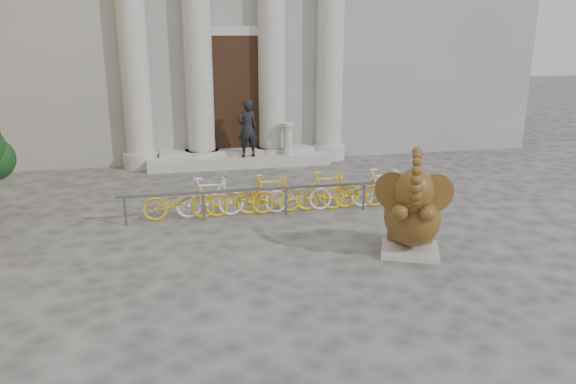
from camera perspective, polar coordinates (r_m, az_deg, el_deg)
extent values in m
plane|color=#474442|center=(10.16, 1.66, -9.50)|extent=(80.00, 80.00, 0.00)
cube|color=black|center=(19.05, -5.32, 9.83)|extent=(2.40, 0.16, 4.00)
cylinder|color=#A8A59E|center=(18.73, -15.51, 14.43)|extent=(0.90, 0.90, 8.00)
cylinder|color=#A8A59E|center=(18.72, -9.19, 14.80)|extent=(0.90, 0.90, 8.00)
cylinder|color=#A8A59E|center=(19.00, -1.70, 15.01)|extent=(0.90, 0.90, 8.00)
cylinder|color=#A8A59E|center=(19.45, 4.32, 15.01)|extent=(0.90, 0.90, 8.00)
cube|color=#A8A59E|center=(18.90, -4.97, 3.26)|extent=(6.00, 1.20, 0.36)
cube|color=#A8A59E|center=(11.81, 12.26, -5.78)|extent=(1.44, 1.38, 0.11)
ellipsoid|color=black|center=(11.91, 12.35, -3.56)|extent=(1.23, 1.21, 0.73)
ellipsoid|color=black|center=(11.59, 12.47, -2.45)|extent=(1.53, 1.68, 1.18)
cylinder|color=black|center=(12.10, 10.83, -4.11)|extent=(0.45, 0.45, 0.30)
cylinder|color=black|center=(12.12, 13.74, -4.26)|extent=(0.45, 0.45, 0.30)
cylinder|color=black|center=(11.08, 11.30, -2.02)|extent=(0.51, 0.73, 0.45)
cylinder|color=black|center=(11.10, 13.88, -2.15)|extent=(0.51, 0.73, 0.45)
ellipsoid|color=black|center=(11.01, 12.71, 0.01)|extent=(0.99, 0.97, 0.91)
cylinder|color=black|center=(11.14, 10.70, 0.09)|extent=(0.62, 0.55, 0.77)
cylinder|color=black|center=(11.17, 14.66, -0.12)|extent=(0.78, 0.12, 0.77)
cone|color=beige|center=(10.84, 11.96, -1.20)|extent=(0.11, 0.27, 0.12)
cone|color=beige|center=(10.85, 13.40, -1.28)|extent=(0.22, 0.25, 0.12)
cube|color=slate|center=(13.61, -0.21, 0.43)|extent=(8.00, 0.06, 0.06)
cylinder|color=slate|center=(13.51, -16.21, -1.92)|extent=(0.06, 0.06, 0.70)
cylinder|color=slate|center=(13.47, -8.57, -1.48)|extent=(0.06, 0.06, 0.70)
cylinder|color=slate|center=(13.71, -0.21, -0.98)|extent=(0.06, 0.06, 0.70)
cylinder|color=slate|center=(14.23, 7.70, -0.48)|extent=(0.06, 0.06, 0.70)
cylinder|color=slate|center=(14.92, 14.24, -0.06)|extent=(0.06, 0.06, 0.70)
imported|color=yellow|center=(13.65, -11.04, -0.71)|extent=(1.70, 0.50, 1.00)
imported|color=white|center=(13.68, -7.97, -0.53)|extent=(1.66, 0.47, 1.00)
imported|color=yellow|center=(13.74, -4.92, -0.35)|extent=(1.70, 0.50, 1.00)
imported|color=yellow|center=(13.84, -1.90, -0.17)|extent=(1.66, 0.47, 1.00)
imported|color=white|center=(13.98, 1.06, 0.00)|extent=(1.70, 0.50, 1.00)
imported|color=yellow|center=(14.15, 3.96, 0.17)|extent=(1.66, 0.47, 1.00)
imported|color=yellow|center=(14.36, 6.78, 0.34)|extent=(1.70, 0.50, 1.00)
imported|color=white|center=(14.61, 9.51, 0.50)|extent=(1.66, 0.47, 1.00)
imported|color=black|center=(18.37, -4.16, 6.45)|extent=(0.78, 0.61, 1.87)
cylinder|color=#A8A59E|center=(18.81, -0.04, 4.02)|extent=(0.44, 0.44, 0.13)
cylinder|color=#A8A59E|center=(18.72, -0.04, 5.30)|extent=(0.31, 0.31, 0.98)
cylinder|color=#A8A59E|center=(18.63, -0.04, 6.88)|extent=(0.44, 0.44, 0.11)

